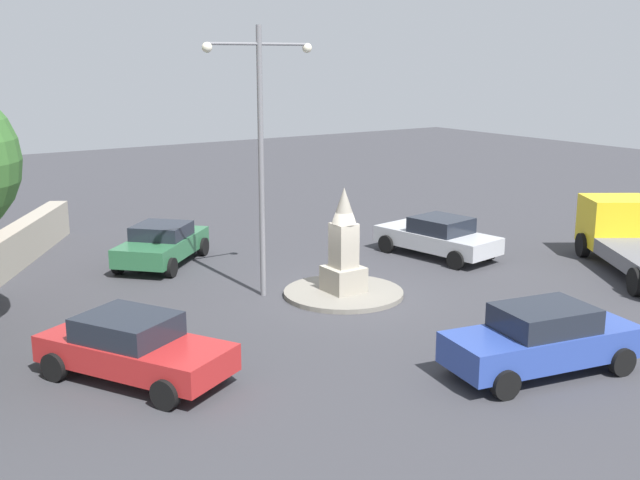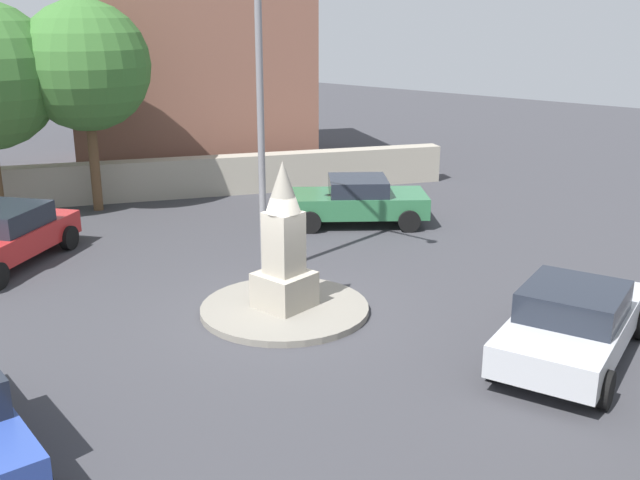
{
  "view_description": "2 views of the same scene",
  "coord_description": "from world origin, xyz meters",
  "px_view_note": "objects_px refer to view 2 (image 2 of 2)",
  "views": [
    {
      "loc": [
        12.8,
        17.8,
        6.9
      ],
      "look_at": [
        0.25,
        -0.87,
        1.54
      ],
      "focal_mm": 43.55,
      "sensor_mm": 36.0,
      "label": 1
    },
    {
      "loc": [
        -9.97,
        10.26,
        6.04
      ],
      "look_at": [
        -0.25,
        -0.84,
        1.44
      ],
      "focal_mm": 41.14,
      "sensor_mm": 36.0,
      "label": 2
    }
  ],
  "objects_px": {
    "car_silver_near_island": "(573,321)",
    "tree_near_wall": "(85,66)",
    "monument": "(284,247)",
    "corner_building": "(185,51)",
    "car_red_approaching": "(3,236)",
    "car_green_parked_left": "(357,200)",
    "streetlamp": "(260,77)"
  },
  "relations": [
    {
      "from": "streetlamp",
      "to": "tree_near_wall",
      "type": "relative_size",
      "value": 1.2
    },
    {
      "from": "monument",
      "to": "corner_building",
      "type": "distance_m",
      "value": 16.71
    },
    {
      "from": "car_red_approaching",
      "to": "tree_near_wall",
      "type": "distance_m",
      "value": 6.54
    },
    {
      "from": "monument",
      "to": "car_silver_near_island",
      "type": "bearing_deg",
      "value": -160.92
    },
    {
      "from": "streetlamp",
      "to": "tree_near_wall",
      "type": "height_order",
      "value": "streetlamp"
    },
    {
      "from": "car_silver_near_island",
      "to": "car_red_approaching",
      "type": "distance_m",
      "value": 13.44
    },
    {
      "from": "car_green_parked_left",
      "to": "car_silver_near_island",
      "type": "relative_size",
      "value": 0.91
    },
    {
      "from": "monument",
      "to": "car_green_parked_left",
      "type": "height_order",
      "value": "monument"
    },
    {
      "from": "car_red_approaching",
      "to": "car_green_parked_left",
      "type": "bearing_deg",
      "value": -116.3
    },
    {
      "from": "car_green_parked_left",
      "to": "corner_building",
      "type": "height_order",
      "value": "corner_building"
    },
    {
      "from": "corner_building",
      "to": "tree_near_wall",
      "type": "xyz_separation_m",
      "value": [
        -3.6,
        6.68,
        -0.08
      ]
    },
    {
      "from": "tree_near_wall",
      "to": "monument",
      "type": "bearing_deg",
      "value": 168.38
    },
    {
      "from": "tree_near_wall",
      "to": "car_silver_near_island",
      "type": "bearing_deg",
      "value": 179.12
    },
    {
      "from": "car_green_parked_left",
      "to": "corner_building",
      "type": "distance_m",
      "value": 11.75
    },
    {
      "from": "monument",
      "to": "corner_building",
      "type": "xyz_separation_m",
      "value": [
        13.87,
        -8.79,
        3.11
      ]
    },
    {
      "from": "streetlamp",
      "to": "car_red_approaching",
      "type": "distance_m",
      "value": 7.63
    },
    {
      "from": "streetlamp",
      "to": "corner_building",
      "type": "xyz_separation_m",
      "value": [
        11.91,
        -7.46,
        -0.11
      ]
    },
    {
      "from": "monument",
      "to": "car_green_parked_left",
      "type": "bearing_deg",
      "value": -64.12
    },
    {
      "from": "monument",
      "to": "car_red_approaching",
      "type": "bearing_deg",
      "value": 18.11
    },
    {
      "from": "car_green_parked_left",
      "to": "car_red_approaching",
      "type": "xyz_separation_m",
      "value": [
        4.29,
        8.68,
        0.02
      ]
    },
    {
      "from": "monument",
      "to": "car_green_parked_left",
      "type": "distance_m",
      "value": 7.02
    },
    {
      "from": "monument",
      "to": "car_silver_near_island",
      "type": "xyz_separation_m",
      "value": [
        -5.41,
        -1.87,
        -0.72
      ]
    },
    {
      "from": "car_green_parked_left",
      "to": "car_silver_near_island",
      "type": "height_order",
      "value": "car_silver_near_island"
    },
    {
      "from": "monument",
      "to": "streetlamp",
      "type": "bearing_deg",
      "value": -34.22
    },
    {
      "from": "car_silver_near_island",
      "to": "tree_near_wall",
      "type": "distance_m",
      "value": 16.11
    },
    {
      "from": "tree_near_wall",
      "to": "streetlamp",
      "type": "bearing_deg",
      "value": 174.65
    },
    {
      "from": "monument",
      "to": "tree_near_wall",
      "type": "distance_m",
      "value": 10.91
    },
    {
      "from": "car_silver_near_island",
      "to": "tree_near_wall",
      "type": "xyz_separation_m",
      "value": [
        15.67,
        -0.24,
        3.75
      ]
    },
    {
      "from": "car_red_approaching",
      "to": "tree_near_wall",
      "type": "bearing_deg",
      "value": -57.03
    },
    {
      "from": "car_red_approaching",
      "to": "corner_building",
      "type": "distance_m",
      "value": 13.51
    },
    {
      "from": "car_silver_near_island",
      "to": "corner_building",
      "type": "xyz_separation_m",
      "value": [
        19.27,
        -6.92,
        3.83
      ]
    },
    {
      "from": "monument",
      "to": "car_red_approaching",
      "type": "distance_m",
      "value": 7.75
    }
  ]
}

